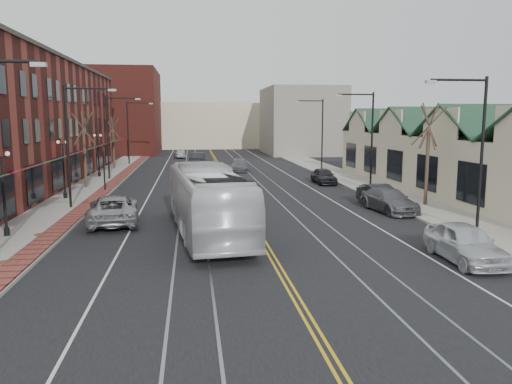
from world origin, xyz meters
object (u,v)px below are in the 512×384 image
object	(u,v)px
parked_car_a	(465,243)
parked_car_b	(380,196)
transit_bus	(208,201)
parked_car_c	(389,200)
parked_suv	(113,210)
parked_car_d	(324,176)

from	to	relation	value
parked_car_a	parked_car_b	distance (m)	13.14
transit_bus	parked_car_c	xyz separation A→B (m)	(11.90, 4.81, -1.02)
parked_suv	parked_car_c	size ratio (longest dim) A/B	1.15
parked_car_d	transit_bus	bearing A→B (deg)	-121.38
parked_car_b	parked_car_c	world-z (taller)	parked_car_b
transit_bus	parked_car_a	bearing A→B (deg)	142.34
transit_bus	parked_car_b	world-z (taller)	transit_bus
parked_car_c	parked_car_d	size ratio (longest dim) A/B	1.21
parked_car_a	parked_car_b	world-z (taller)	parked_car_a
parked_car_c	parked_car_d	xyz separation A→B (m)	(-0.59, 14.07, -0.02)
transit_bus	parked_car_b	bearing A→B (deg)	-157.43
parked_suv	parked_car_a	bearing A→B (deg)	141.57
parked_car_a	parked_suv	bearing A→B (deg)	150.29
parked_car_b	parked_car_d	world-z (taller)	parked_car_b
parked_car_a	parked_car_c	distance (m)	11.38
parked_car_c	parked_suv	bearing A→B (deg)	177.42
transit_bus	parked_suv	size ratio (longest dim) A/B	2.13
parked_car_a	parked_car_b	bearing A→B (deg)	86.16
parked_car_b	parked_car_d	bearing A→B (deg)	89.22
parked_car_c	parked_car_d	bearing A→B (deg)	84.77
transit_bus	parked_suv	distance (m)	6.33
transit_bus	parked_car_a	world-z (taller)	transit_bus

